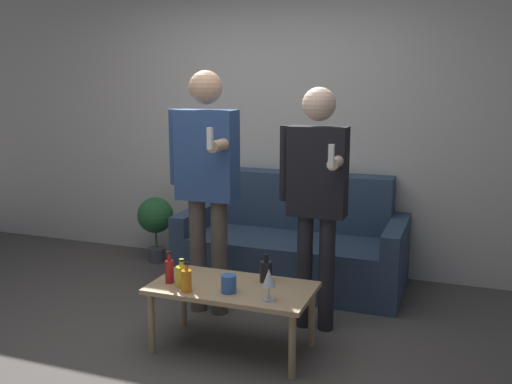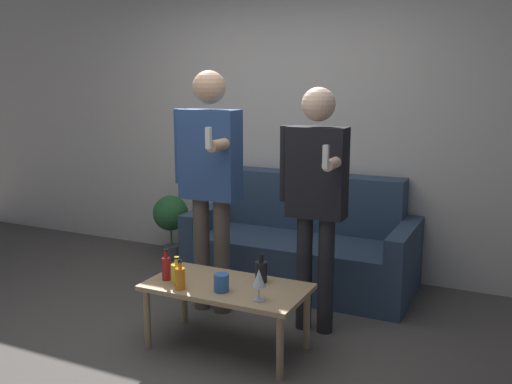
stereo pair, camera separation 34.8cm
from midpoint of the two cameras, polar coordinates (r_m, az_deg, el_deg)
name	(u,v)px [view 2 (the right image)]	position (r m, az deg, el deg)	size (l,w,h in m)	color
ground_plane	(168,353)	(3.75, -6.07, -15.82)	(16.00, 16.00, 0.00)	#514C47
wall_back	(290,119)	(5.16, 5.34, 7.26)	(8.00, 0.06, 2.70)	silver
couch	(303,247)	(4.85, 6.80, -5.47)	(1.85, 0.86, 0.90)	#334760
coffee_table	(227,292)	(3.65, -0.19, -10.03)	(1.02, 0.54, 0.43)	tan
bottle_orange	(166,268)	(3.72, -6.32, -7.59)	(0.06, 0.06, 0.21)	#B21E1E
bottle_green	(180,278)	(3.55, -4.79, -8.58)	(0.06, 0.06, 0.19)	orange
bottle_dark	(177,273)	(3.64, -5.18, -8.13)	(0.08, 0.08, 0.18)	yellow
bottle_yellow	(261,271)	(3.66, 3.26, -7.94)	(0.08, 0.08, 0.19)	black
wine_glass_near	(259,279)	(3.36, 3.29, -8.72)	(0.08, 0.08, 0.19)	silver
cup_on_table	(221,283)	(3.51, -0.62, -9.11)	(0.09, 0.09, 0.11)	#3366B2
person_standing_left	(210,172)	(4.08, -2.25, 1.97)	(0.51, 0.45, 1.76)	brown
person_standing_right	(316,189)	(3.79, 8.63, 0.23)	(0.46, 0.42, 1.65)	#232328
potted_plant	(171,216)	(5.46, -6.73, -2.46)	(0.34, 0.34, 0.62)	#4C4C51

